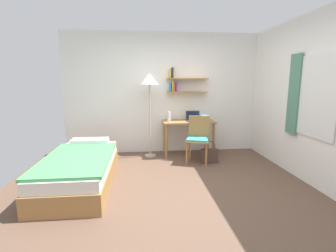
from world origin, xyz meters
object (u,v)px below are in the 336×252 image
object	(u,v)px
bed	(81,170)
standing_lamp	(149,84)
desk	(188,127)
laptop	(193,118)
desk_chair	(198,137)
water_bottle	(169,116)
book_stack	(204,118)
handbag	(209,155)

from	to	relation	value
bed	standing_lamp	world-z (taller)	standing_lamp
desk	laptop	world-z (taller)	laptop
desk_chair	water_bottle	size ratio (longest dim) A/B	4.17
laptop	book_stack	size ratio (longest dim) A/B	1.46
water_bottle	book_stack	distance (m)	0.77
book_stack	bed	bearing A→B (deg)	-147.71
desk_chair	standing_lamp	xyz separation A→B (m)	(-0.93, 0.43, 1.01)
bed	laptop	world-z (taller)	laptop
desk_chair	standing_lamp	world-z (taller)	standing_lamp
bed	handbag	world-z (taller)	bed
bed	water_bottle	bearing A→B (deg)	42.59
desk_chair	handbag	bearing A→B (deg)	-31.64
bed	desk	distance (m)	2.42
water_bottle	book_stack	size ratio (longest dim) A/B	1.02
desk_chair	book_stack	xyz separation A→B (m)	(0.24, 0.52, 0.30)
book_stack	standing_lamp	bearing A→B (deg)	-175.96
handbag	laptop	bearing A→B (deg)	107.39
bed	handbag	distance (m)	2.38
laptop	water_bottle	world-z (taller)	water_bottle
desk	desk_chair	size ratio (longest dim) A/B	1.21
desk	handbag	xyz separation A→B (m)	(0.31, -0.61, -0.44)
standing_lamp	water_bottle	world-z (taller)	standing_lamp
desk_chair	book_stack	distance (m)	0.64
water_bottle	book_stack	world-z (taller)	water_bottle
handbag	desk_chair	bearing A→B (deg)	148.36
bed	standing_lamp	xyz separation A→B (m)	(1.11, 1.36, 1.27)
desk_chair	laptop	size ratio (longest dim) A/B	2.92
desk_chair	handbag	distance (m)	0.42
bed	book_stack	distance (m)	2.75
desk_chair	bed	bearing A→B (deg)	-155.58
desk_chair	book_stack	world-z (taller)	desk_chair
laptop	desk	bearing A→B (deg)	-163.91
laptop	bed	bearing A→B (deg)	-144.63
bed	desk	xyz separation A→B (m)	(1.93, 1.42, 0.36)
book_stack	handbag	size ratio (longest dim) A/B	0.48
laptop	water_bottle	xyz separation A→B (m)	(-0.53, -0.06, 0.05)
standing_lamp	water_bottle	distance (m)	0.78
bed	standing_lamp	size ratio (longest dim) A/B	1.16
desk_chair	water_bottle	world-z (taller)	water_bottle
bed	desk_chair	size ratio (longest dim) A/B	2.23
standing_lamp	water_bottle	bearing A→B (deg)	4.12
bed	desk	size ratio (longest dim) A/B	1.84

